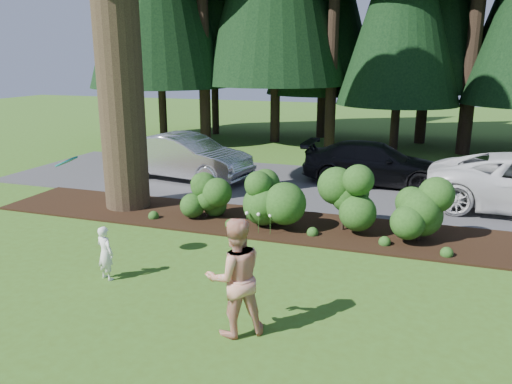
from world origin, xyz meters
TOP-DOWN VIEW (x-y plane):
  - ground at (0.00, 0.00)m, footprint 80.00×80.00m
  - mulch_bed at (0.00, 3.25)m, footprint 16.00×2.50m
  - driveway at (0.00, 7.50)m, footprint 22.00×6.00m
  - shrub_row at (0.77, 3.14)m, footprint 6.53×1.60m
  - lily_cluster at (-0.30, 2.40)m, footprint 0.69×0.09m
  - car_silver_wagon at (-4.56, 7.02)m, footprint 4.99×2.37m
  - car_dark_suv at (1.81, 8.46)m, footprint 4.85×2.02m
  - child at (-2.29, -0.94)m, footprint 0.45×0.36m
  - adult at (0.79, -1.97)m, footprint 1.16×1.12m
  - frisbee at (-3.24, -0.65)m, footprint 0.44×0.46m

SIDE VIEW (x-z plane):
  - ground at x=0.00m, z-range 0.00..0.00m
  - driveway at x=0.00m, z-range 0.00..0.03m
  - mulch_bed at x=0.00m, z-range 0.00..0.05m
  - lily_cluster at x=-0.30m, z-range 0.21..0.78m
  - child at x=-2.29m, z-range 0.00..1.08m
  - car_dark_suv at x=1.81m, z-range 0.03..1.43m
  - shrub_row at x=0.77m, z-range 0.00..1.61m
  - car_silver_wagon at x=-4.56m, z-range 0.03..1.61m
  - adult at x=0.79m, z-range 0.00..1.89m
  - frisbee at x=-3.24m, z-range 2.10..2.34m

